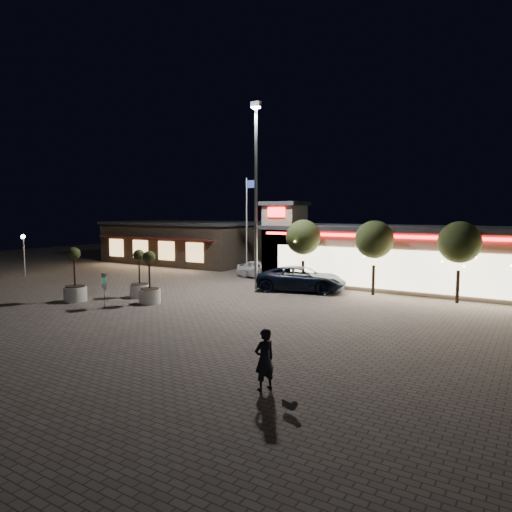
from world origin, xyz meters
The scene contains 17 objects.
ground centered at (0.00, 0.00, 0.00)m, with size 90.00×90.00×0.00m, color #6B6156.
retail_building centered at (9.51, 15.82, 2.21)m, with size 20.40×8.40×6.10m.
restaurant_building centered at (-14.00, 19.97, 2.16)m, with size 16.40×11.00×4.30m.
floodlight_pole centered at (2.00, 8.00, 7.02)m, with size 0.60×0.40×12.38m.
flagpole centered at (-1.90, 13.00, 4.74)m, with size 0.95×0.10×8.00m.
lamp_post_west centered at (-18.00, 4.00, 2.46)m, with size 0.36×0.36×3.48m.
string_tree_a centered at (4.00, 11.00, 3.56)m, with size 2.42×2.42×4.79m.
string_tree_b centered at (9.00, 11.00, 3.56)m, with size 2.42×2.42×4.79m.
string_tree_c centered at (14.00, 11.00, 3.56)m, with size 2.42×2.42×4.79m.
pickup_truck centered at (4.41, 9.89, 0.83)m, with size 2.76×5.99×1.67m, color black.
white_sedan centered at (-0.92, 13.44, 0.73)m, with size 1.72×4.27×1.45m, color silver.
pedestrian centered at (11.13, -6.15, 0.94)m, with size 0.68×0.45×1.87m, color black.
dog centered at (12.56, -7.19, 0.27)m, with size 0.50×0.29×0.27m.
planter_left centered at (-3.17, 2.54, 0.93)m, with size 1.22×1.22×3.00m.
planter_mid centered at (-5.42, -0.47, 1.00)m, with size 1.32×1.32×3.25m.
planter_right centered at (-1.23, 1.47, 0.95)m, with size 1.25×1.25×3.08m.
valet_sign centered at (-2.44, -0.78, 1.36)m, with size 0.62×0.28×1.94m.
Camera 1 is at (17.92, -17.51, 5.32)m, focal length 32.00 mm.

